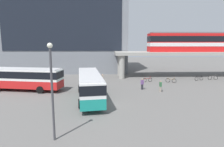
{
  "coord_description": "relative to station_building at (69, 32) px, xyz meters",
  "views": [
    {
      "loc": [
        0.19,
        -20.16,
        6.83
      ],
      "look_at": [
        1.11,
        8.42,
        2.2
      ],
      "focal_mm": 30.58,
      "sensor_mm": 36.0,
      "label": 1
    }
  ],
  "objects": [
    {
      "name": "pedestrian_near_building",
      "position": [
        16.83,
        -22.9,
        -8.75
      ],
      "size": [
        0.32,
        0.42,
        1.59
      ],
      "color": "gray",
      "rests_on": "ground_plane"
    },
    {
      "name": "train",
      "position": [
        28.26,
        -10.66,
        -2.49
      ],
      "size": [
        21.18,
        2.96,
        3.84
      ],
      "color": "red",
      "rests_on": "elevated_platform"
    },
    {
      "name": "ground_plane",
      "position": [
        9.0,
        -18.57,
        -9.49
      ],
      "size": [
        120.0,
        120.0,
        0.0
      ],
      "primitive_type": "plane",
      "color": "#605E5B"
    },
    {
      "name": "lamp_post",
      "position": [
        5.51,
        -35.97,
        -5.49
      ],
      "size": [
        0.36,
        0.36,
        6.83
      ],
      "color": "#3F3F44",
      "rests_on": "ground_plane"
    },
    {
      "name": "bus_main",
      "position": [
        7.22,
        -26.16,
        -7.5
      ],
      "size": [
        4.05,
        11.29,
        3.22
      ],
      "color": "teal",
      "rests_on": "ground_plane"
    },
    {
      "name": "pedestrian_walking_across",
      "position": [
        8.61,
        -17.22,
        -8.72
      ],
      "size": [
        0.42,
        0.32,
        1.65
      ],
      "color": "gray",
      "rests_on": "ground_plane"
    },
    {
      "name": "bicycle_brown",
      "position": [
        20.46,
        -16.67,
        -9.13
      ],
      "size": [
        1.68,
        0.73,
        1.04
      ],
      "color": "black",
      "rests_on": "ground_plane"
    },
    {
      "name": "bicycle_silver",
      "position": [
        29.21,
        -14.27,
        -9.13
      ],
      "size": [
        1.78,
        0.28,
        1.04
      ],
      "color": "black",
      "rests_on": "ground_plane"
    },
    {
      "name": "pedestrian_by_bike_rack",
      "position": [
        14.52,
        -21.45,
        -8.74
      ],
      "size": [
        0.47,
        0.4,
        1.61
      ],
      "color": "#26262D",
      "rests_on": "ground_plane"
    },
    {
      "name": "bicycle_red",
      "position": [
        16.47,
        -16.06,
        -9.13
      ],
      "size": [
        1.77,
        0.41,
        1.04
      ],
      "color": "black",
      "rests_on": "ground_plane"
    },
    {
      "name": "bicycle_black",
      "position": [
        26.23,
        -14.99,
        -9.13
      ],
      "size": [
        1.75,
        0.48,
        1.04
      ],
      "color": "black",
      "rests_on": "ground_plane"
    },
    {
      "name": "elevated_platform",
      "position": [
        26.87,
        -10.66,
        -5.17
      ],
      "size": [
        31.7,
        5.73,
        5.03
      ],
      "color": "#9E9B93",
      "rests_on": "ground_plane"
    },
    {
      "name": "station_building",
      "position": [
        0.0,
        0.0,
        0.0
      ],
      "size": [
        27.97,
        15.42,
        18.97
      ],
      "color": "slate",
      "rests_on": "ground_plane"
    },
    {
      "name": "bus_secondary",
      "position": [
        -2.59,
        -21.47,
        -7.5
      ],
      "size": [
        11.31,
        4.43,
        3.22
      ],
      "color": "red",
      "rests_on": "ground_plane"
    }
  ]
}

